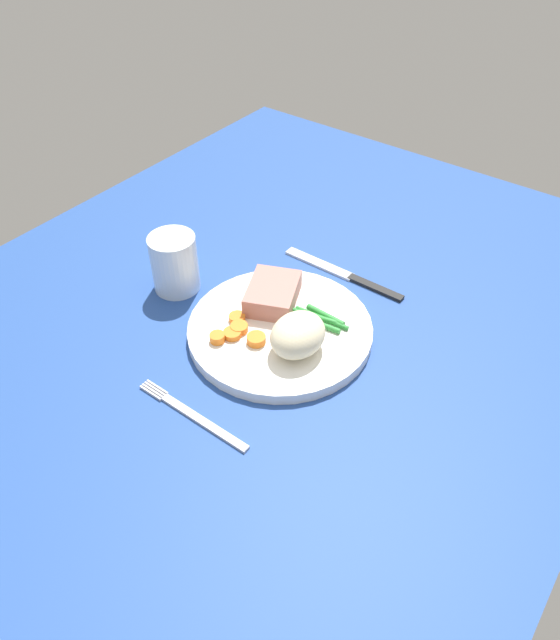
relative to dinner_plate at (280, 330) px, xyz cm
name	(u,v)px	position (x,y,z in cm)	size (l,w,h in cm)	color
dining_table	(255,332)	(-0.87, 3.80, -1.80)	(120.00, 90.00, 2.00)	#234793
dinner_plate	(280,330)	(0.00, 0.00, 0.00)	(25.01, 25.01, 1.60)	white
meat_portion	(272,293)	(3.38, 3.94, 2.27)	(8.57, 6.55, 2.93)	#B2756B
mashed_potatoes	(298,335)	(-2.25, -4.50, 3.34)	(7.94, 6.55, 5.08)	beige
carrot_slices	(239,331)	(-4.63, 3.38, 1.28)	(6.77, 7.13, 1.13)	orange
green_beans	(314,318)	(3.74, -3.03, 1.18)	(4.22, 9.88, 0.84)	#2D8C38
fork	(193,415)	(-17.59, -0.26, -0.60)	(1.44, 16.60, 0.40)	silver
knife	(345,275)	(16.28, -0.29, -0.60)	(1.70, 20.50, 0.64)	black
water_glass	(175,266)	(-0.76, 18.41, 2.96)	(6.82, 6.82, 8.71)	silver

